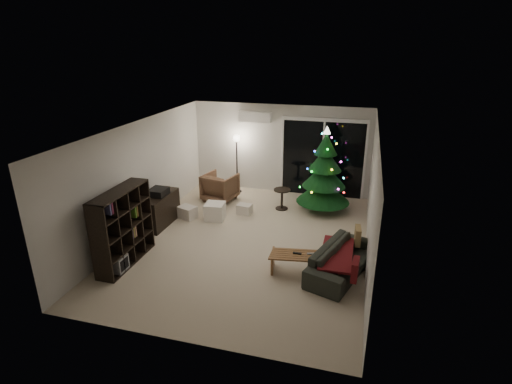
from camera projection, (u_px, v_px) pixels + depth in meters
room at (283, 178)px, 9.60m from camera, size 6.50×7.51×2.60m
bookshelf at (115, 226)px, 7.70m from camera, size 0.76×1.55×1.51m
media_cabinet at (160, 210)px, 9.41m from camera, size 0.47×1.20×0.74m
stereo at (158, 192)px, 9.26m from camera, size 0.38×0.45×0.16m
armchair at (220, 187)px, 10.87m from camera, size 0.96×0.98×0.76m
ottoman at (215, 211)px, 9.74m from camera, size 0.51×0.51×0.41m
cardboard_box_a at (187, 212)px, 9.83m from camera, size 0.50×0.44×0.30m
cardboard_box_b at (244, 209)px, 10.08m from camera, size 0.38×0.30×0.25m
side_table at (282, 199)px, 10.32m from camera, size 0.55×0.55×0.54m
floor_lamp at (237, 165)px, 11.33m from camera, size 0.26×0.26×1.60m
sofa at (342, 260)px, 7.46m from camera, size 1.27×1.98×0.54m
sofa_throw at (337, 253)px, 7.44m from camera, size 0.58×1.33×0.04m
cushion_a at (358, 236)px, 7.90m from camera, size 0.14×0.36×0.35m
cushion_b at (355, 270)px, 6.73m from camera, size 0.13×0.36×0.35m
coffee_table at (305, 264)px, 7.43m from camera, size 1.34×0.64×0.41m
remote_a at (297, 253)px, 7.39m from camera, size 0.16×0.05×0.02m
remote_b at (311, 254)px, 7.37m from camera, size 0.16×0.09×0.02m
christmas_tree at (325, 170)px, 9.95m from camera, size 1.77×1.77×2.19m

